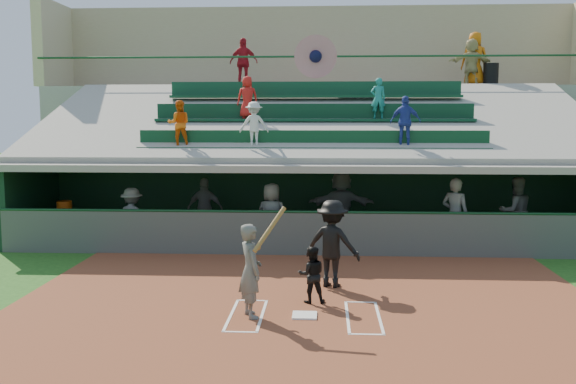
# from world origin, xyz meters

# --- Properties ---
(ground) EXTENTS (100.00, 100.00, 0.00)m
(ground) POSITION_xyz_m (0.00, 0.00, 0.00)
(ground) COLOR #215317
(ground) RESTS_ON ground
(dirt_slab) EXTENTS (11.00, 9.00, 0.02)m
(dirt_slab) POSITION_xyz_m (0.00, 0.50, 0.01)
(dirt_slab) COLOR brown
(dirt_slab) RESTS_ON ground
(home_plate) EXTENTS (0.43, 0.43, 0.03)m
(home_plate) POSITION_xyz_m (0.00, 0.00, 0.04)
(home_plate) COLOR white
(home_plate) RESTS_ON dirt_slab
(batters_box_chalk) EXTENTS (2.65, 1.85, 0.01)m
(batters_box_chalk) POSITION_xyz_m (0.00, 0.00, 0.02)
(batters_box_chalk) COLOR white
(batters_box_chalk) RESTS_ON dirt_slab
(dugout_floor) EXTENTS (16.00, 3.50, 0.04)m
(dugout_floor) POSITION_xyz_m (0.00, 6.75, 0.02)
(dugout_floor) COLOR #99978B
(dugout_floor) RESTS_ON ground
(concourse_slab) EXTENTS (20.00, 3.00, 4.60)m
(concourse_slab) POSITION_xyz_m (0.00, 13.50, 2.30)
(concourse_slab) COLOR gray
(concourse_slab) RESTS_ON ground
(grandstand) EXTENTS (20.40, 10.40, 7.80)m
(grandstand) POSITION_xyz_m (-0.01, 10.52, 2.26)
(grandstand) COLOR #4C514C
(grandstand) RESTS_ON ground
(batter_at_plate) EXTENTS (0.93, 0.77, 1.95)m
(batter_at_plate) POSITION_xyz_m (-0.94, -0.07, 0.85)
(batter_at_plate) COLOR #50534E
(batter_at_plate) RESTS_ON dirt_slab
(catcher) EXTENTS (0.56, 0.46, 1.07)m
(catcher) POSITION_xyz_m (0.10, 0.85, 0.55)
(catcher) COLOR black
(catcher) RESTS_ON dirt_slab
(home_umpire) EXTENTS (1.32, 1.02, 1.79)m
(home_umpire) POSITION_xyz_m (0.50, 2.03, 0.92)
(home_umpire) COLOR black
(home_umpire) RESTS_ON dirt_slab
(dugout_bench) EXTENTS (15.11, 2.28, 0.45)m
(dugout_bench) POSITION_xyz_m (0.10, 7.97, 0.27)
(dugout_bench) COLOR olive
(dugout_bench) RESTS_ON dugout_floor
(white_table) EXTENTS (0.84, 0.65, 0.71)m
(white_table) POSITION_xyz_m (-6.86, 6.38, 0.40)
(white_table) COLOR silver
(white_table) RESTS_ON dugout_floor
(water_cooler) EXTENTS (0.41, 0.41, 0.41)m
(water_cooler) POSITION_xyz_m (-6.91, 6.42, 0.96)
(water_cooler) COLOR #C84A0B
(water_cooler) RESTS_ON white_table
(dugout_player_a) EXTENTS (1.10, 0.72, 1.60)m
(dugout_player_a) POSITION_xyz_m (-4.74, 5.57, 0.84)
(dugout_player_a) COLOR #525450
(dugout_player_a) RESTS_ON dugout_floor
(dugout_player_b) EXTENTS (1.06, 0.51, 1.75)m
(dugout_player_b) POSITION_xyz_m (-3.02, 6.82, 0.91)
(dugout_player_b) COLOR #585A55
(dugout_player_b) RESTS_ON dugout_floor
(dugout_player_c) EXTENTS (0.95, 0.73, 1.74)m
(dugout_player_c) POSITION_xyz_m (-1.04, 5.62, 0.91)
(dugout_player_c) COLOR #51544F
(dugout_player_c) RESTS_ON dugout_floor
(dugout_player_d) EXTENTS (1.85, 0.60, 1.99)m
(dugout_player_d) POSITION_xyz_m (0.81, 6.88, 1.04)
(dugout_player_d) COLOR #535551
(dugout_player_d) RESTS_ON dugout_floor
(dugout_player_e) EXTENTS (0.83, 0.75, 1.91)m
(dugout_player_e) POSITION_xyz_m (3.68, 5.53, 1.00)
(dugout_player_e) COLOR #555752
(dugout_player_e) RESTS_ON dugout_floor
(dugout_player_f) EXTENTS (0.99, 0.82, 1.86)m
(dugout_player_f) POSITION_xyz_m (5.47, 6.43, 0.97)
(dugout_player_f) COLOR #565954
(dugout_player_f) RESTS_ON dugout_floor
(trash_bin) EXTENTS (0.54, 0.54, 0.80)m
(trash_bin) POSITION_xyz_m (6.29, 12.84, 5.00)
(trash_bin) COLOR black
(trash_bin) RESTS_ON concourse_slab
(concourse_staff_a) EXTENTS (1.07, 0.50, 1.78)m
(concourse_staff_a) POSITION_xyz_m (-2.66, 12.95, 5.49)
(concourse_staff_a) COLOR #B3141F
(concourse_staff_a) RESTS_ON concourse_slab
(concourse_staff_b) EXTENTS (1.01, 0.72, 1.95)m
(concourse_staff_b) POSITION_xyz_m (5.75, 13.07, 5.57)
(concourse_staff_b) COLOR #CB630B
(concourse_staff_b) RESTS_ON concourse_slab
(concourse_staff_c) EXTENTS (1.62, 0.75, 1.68)m
(concourse_staff_c) POSITION_xyz_m (5.58, 12.83, 5.44)
(concourse_staff_c) COLOR tan
(concourse_staff_c) RESTS_ON concourse_slab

